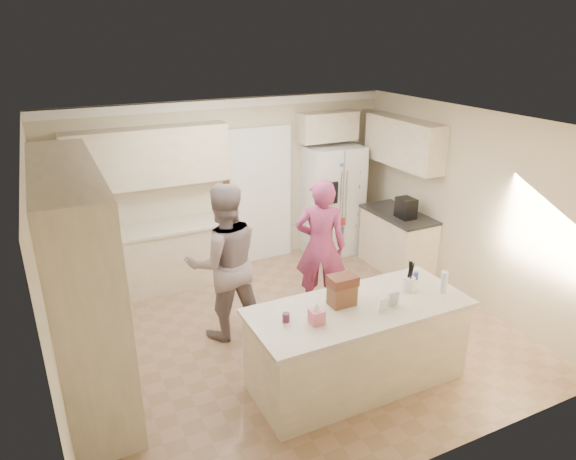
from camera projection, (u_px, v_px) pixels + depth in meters
name	position (u px, v px, depth m)	size (l,w,h in m)	color
floor	(293.00, 335.00, 6.36)	(5.20, 4.60, 0.02)	#97755A
ceiling	(294.00, 122.00, 5.40)	(5.20, 4.60, 0.02)	white
wall_back	(226.00, 186.00, 7.81)	(5.20, 0.02, 2.60)	beige
wall_front	(427.00, 340.00, 3.95)	(5.20, 0.02, 2.60)	beige
wall_left	(45.00, 283.00, 4.82)	(0.02, 4.60, 2.60)	beige
wall_right	(466.00, 205.00, 6.94)	(0.02, 4.60, 2.60)	beige
crown_back	(223.00, 104.00, 7.32)	(5.20, 0.08, 0.12)	white
pantry_bank	(80.00, 280.00, 5.16)	(0.60, 2.60, 2.35)	beige
back_base_cab	(160.00, 258.00, 7.40)	(2.20, 0.60, 0.88)	beige
back_countertop	(158.00, 229.00, 7.22)	(2.24, 0.63, 0.04)	beige
back_upper_cab	(148.00, 157.00, 6.97)	(2.20, 0.35, 0.80)	beige
doorway_opening	(260.00, 197.00, 8.10)	(0.90, 0.06, 2.10)	black
doorway_casing	(261.00, 198.00, 8.07)	(1.02, 0.03, 2.22)	white
wall_frame_upper	(227.00, 170.00, 7.70)	(0.15, 0.02, 0.20)	brown
wall_frame_lower	(228.00, 187.00, 7.79)	(0.15, 0.02, 0.20)	brown
refrigerator	(331.00, 200.00, 8.44)	(0.90, 0.70, 1.80)	white
fridge_seam	(343.00, 206.00, 8.15)	(0.01, 0.02, 1.78)	gray
fridge_dispenser	(331.00, 193.00, 7.96)	(0.22, 0.03, 0.35)	black
fridge_handle_l	(341.00, 198.00, 8.06)	(0.02, 0.02, 0.85)	silver
fridge_handle_r	(346.00, 197.00, 8.10)	(0.02, 0.02, 0.85)	silver
over_fridge_cab	(327.00, 127.00, 8.03)	(0.95, 0.35, 0.45)	beige
right_base_cab	(397.00, 242.00, 7.97)	(0.60, 1.20, 0.88)	beige
right_countertop	(399.00, 214.00, 7.79)	(0.63, 1.24, 0.04)	#2D2B28
right_upper_cab	(403.00, 143.00, 7.63)	(0.35, 1.50, 0.70)	beige
coffee_maker	(406.00, 208.00, 7.55)	(0.22, 0.28, 0.30)	black
island_base	(357.00, 346.00, 5.35)	(2.20, 0.90, 0.88)	beige
island_top	(359.00, 308.00, 5.19)	(2.28, 0.96, 0.05)	beige
utensil_crock	(409.00, 284.00, 5.46)	(0.13, 0.13, 0.15)	white
tissue_box	(317.00, 317.00, 4.84)	(0.13, 0.13, 0.14)	pink
tissue_plume	(317.00, 307.00, 4.80)	(0.08, 0.08, 0.08)	white
dollhouse_body	(342.00, 295.00, 5.16)	(0.26, 0.18, 0.22)	brown
dollhouse_roof	(343.00, 281.00, 5.10)	(0.28, 0.20, 0.10)	#592D1E
jam_jar	(286.00, 318.00, 4.88)	(0.07, 0.07, 0.09)	#59263F
greeting_card_a	(384.00, 304.00, 5.04)	(0.12, 0.01, 0.16)	white
greeting_card_b	(393.00, 299.00, 5.14)	(0.12, 0.01, 0.16)	silver
water_bottle	(444.00, 282.00, 5.39)	(0.07, 0.07, 0.24)	silver
shaker_salt	(411.00, 277.00, 5.68)	(0.05, 0.05, 0.09)	#3D4A98
shaker_pepper	(416.00, 276.00, 5.71)	(0.05, 0.05, 0.09)	#3D4A98
teen_boy	(224.00, 262.00, 6.05)	(0.94, 0.73, 1.93)	gray
teen_girl	(321.00, 246.00, 6.63)	(0.66, 0.43, 1.81)	#9F3E82
fridge_magnets	(343.00, 206.00, 8.14)	(0.76, 0.02, 1.44)	tan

